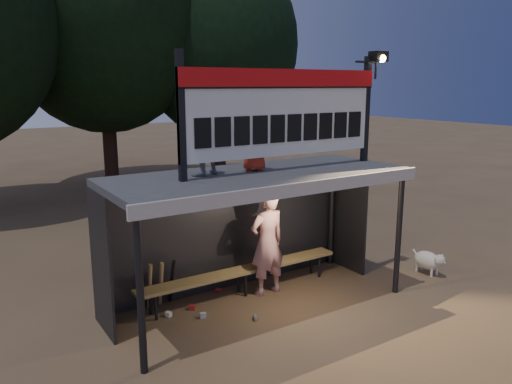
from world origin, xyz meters
TOP-DOWN VIEW (x-y plane):
  - ground at (0.00, 0.00)m, footprint 80.00×80.00m
  - player at (0.40, 0.34)m, footprint 0.72×0.49m
  - child_a at (-0.91, 0.29)m, footprint 0.66×0.57m
  - child_b at (0.03, 0.19)m, footprint 0.57×0.47m
  - dugout_shelter at (0.00, 0.24)m, footprint 5.10×2.08m
  - scoreboard_assembly at (0.56, -0.01)m, footprint 4.10×0.27m
  - bench at (0.00, 0.55)m, footprint 4.00×0.35m
  - tree_mid at (1.00, 11.50)m, footprint 7.22×7.22m
  - tree_right at (5.00, 10.50)m, footprint 6.08×6.08m
  - dog at (3.66, -0.63)m, footprint 0.36×0.81m
  - bats at (-1.44, 0.82)m, footprint 0.47×0.33m
  - litter at (-0.86, 0.29)m, footprint 1.30×1.45m

SIDE VIEW (x-z plane):
  - ground at x=0.00m, z-range 0.00..0.00m
  - litter at x=-0.86m, z-range 0.00..0.08m
  - dog at x=3.66m, z-range 0.03..0.53m
  - bats at x=-1.44m, z-range 0.01..0.85m
  - bench at x=0.00m, z-range 0.19..0.67m
  - player at x=0.40m, z-range 0.00..1.93m
  - dugout_shelter at x=0.00m, z-range 0.69..3.01m
  - child_b at x=0.03m, z-range 2.32..3.31m
  - child_a at x=-0.91m, z-range 2.32..3.48m
  - scoreboard_assembly at x=0.56m, z-range 2.33..4.32m
  - tree_right at x=5.00m, z-range 0.83..9.55m
  - tree_mid at x=1.00m, z-range 0.99..11.34m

